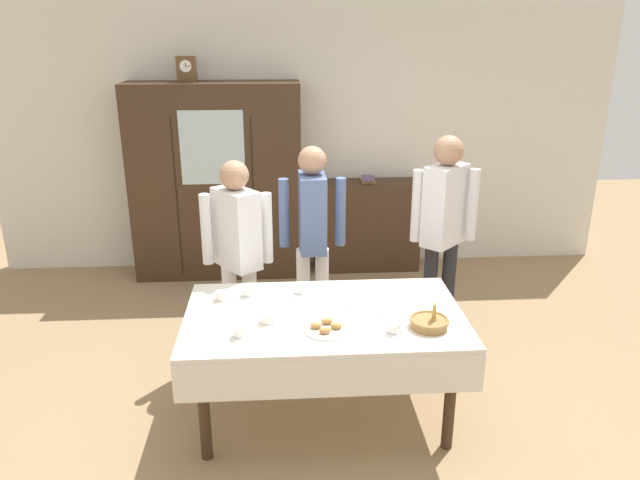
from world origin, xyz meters
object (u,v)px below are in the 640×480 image
at_px(person_near_right_end, 237,244).
at_px(wall_cabinet, 217,182).
at_px(bookshelf_low, 367,225).
at_px(dining_table, 325,330).
at_px(book_stack, 368,180).
at_px(tea_cup_far_right, 222,297).
at_px(tea_cup_far_left, 240,333).
at_px(tea_cup_near_right, 394,329).
at_px(tea_cup_mid_right, 267,319).
at_px(tea_cup_mid_left, 248,292).
at_px(spoon_near_right, 377,315).
at_px(person_by_cabinet, 444,220).
at_px(pastry_plate, 326,328).
at_px(bread_basket, 429,322).
at_px(mantel_clock, 187,69).
at_px(tea_cup_back_edge, 301,290).
at_px(person_behind_table_left, 312,227).
at_px(spoon_near_left, 348,310).

bearing_deg(person_near_right_end, wall_cabinet, 100.09).
bearing_deg(bookshelf_low, dining_table, -103.68).
distance_m(book_stack, tea_cup_far_right, 2.71).
bearing_deg(tea_cup_far_left, bookshelf_low, 68.10).
bearing_deg(tea_cup_near_right, tea_cup_mid_right, 167.30).
distance_m(wall_cabinet, tea_cup_far_left, 2.86).
bearing_deg(bookshelf_low, tea_cup_mid_left, -116.08).
xyz_separation_m(spoon_near_right, person_by_cabinet, (0.68, 1.05, 0.28)).
bearing_deg(pastry_plate, person_by_cabinet, 50.25).
bearing_deg(wall_cabinet, tea_cup_far_right, -84.17).
relative_size(tea_cup_far_left, spoon_near_right, 1.09).
distance_m(tea_cup_mid_left, person_near_right_end, 0.53).
relative_size(dining_table, tea_cup_mid_right, 13.50).
bearing_deg(wall_cabinet, bread_basket, -61.39).
relative_size(mantel_clock, tea_cup_back_edge, 1.85).
bearing_deg(book_stack, person_behind_table_left, -112.99).
height_order(dining_table, person_behind_table_left, person_behind_table_left).
distance_m(book_stack, tea_cup_mid_left, 2.59).
xyz_separation_m(bookshelf_low, book_stack, (0.00, -0.00, 0.50)).
bearing_deg(tea_cup_mid_left, tea_cup_back_edge, 2.81).
xyz_separation_m(dining_table, spoon_near_left, (0.15, 0.07, 0.10)).
relative_size(book_stack, tea_cup_near_right, 1.78).
bearing_deg(bread_basket, tea_cup_far_right, 160.16).
bearing_deg(person_near_right_end, tea_cup_near_right, -47.42).
distance_m(dining_table, tea_cup_back_edge, 0.39).
bearing_deg(bookshelf_low, mantel_clock, -178.34).
distance_m(mantel_clock, bookshelf_low, 2.39).
bearing_deg(book_stack, bread_basket, -90.51).
height_order(bookshelf_low, tea_cup_far_left, bookshelf_low).
height_order(dining_table, pastry_plate, pastry_plate).
height_order(wall_cabinet, bookshelf_low, wall_cabinet).
height_order(mantel_clock, person_behind_table_left, mantel_clock).
relative_size(tea_cup_far_right, tea_cup_back_edge, 1.00).
relative_size(tea_cup_far_right, spoon_near_left, 1.09).
xyz_separation_m(book_stack, tea_cup_mid_left, (-1.13, -2.32, -0.18)).
height_order(mantel_clock, tea_cup_back_edge, mantel_clock).
distance_m(mantel_clock, spoon_near_right, 3.26).
height_order(spoon_near_left, person_behind_table_left, person_behind_table_left).
xyz_separation_m(tea_cup_back_edge, person_behind_table_left, (0.12, 0.74, 0.20)).
bearing_deg(person_by_cabinet, wall_cabinet, 140.78).
bearing_deg(spoon_near_right, person_by_cabinet, 56.96).
height_order(pastry_plate, person_behind_table_left, person_behind_table_left).
height_order(dining_table, tea_cup_mid_left, tea_cup_mid_left).
height_order(dining_table, tea_cup_far_right, tea_cup_far_right).
distance_m(tea_cup_mid_right, bread_basket, 0.98).
bearing_deg(tea_cup_far_left, mantel_clock, 102.09).
relative_size(bread_basket, spoon_near_right, 2.02).
distance_m(tea_cup_near_right, person_behind_table_left, 1.41).
relative_size(wall_cabinet, book_stack, 8.48).
xyz_separation_m(spoon_near_left, person_by_cabinet, (0.85, 0.97, 0.28)).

